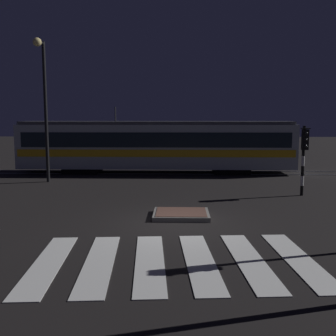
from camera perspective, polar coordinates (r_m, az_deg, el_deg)
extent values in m
plane|color=black|center=(13.24, 1.17, -8.06)|extent=(120.00, 120.00, 0.00)
cube|color=#59595E|center=(24.66, 1.42, -0.87)|extent=(80.00, 0.12, 0.03)
cube|color=#59595E|center=(26.08, 1.43, -0.43)|extent=(80.00, 0.12, 0.03)
cube|color=silver|center=(10.27, -16.75, -12.91)|extent=(1.01, 4.13, 0.02)
cube|color=silver|center=(10.05, -9.79, -13.15)|extent=(1.01, 4.13, 0.02)
cube|color=silver|center=(9.97, -2.61, -13.21)|extent=(1.01, 4.13, 0.02)
cube|color=silver|center=(10.05, 4.56, -13.07)|extent=(1.01, 4.13, 0.02)
cube|color=silver|center=(10.27, 11.52, -12.74)|extent=(1.01, 4.13, 0.02)
cube|color=silver|center=(10.62, 18.07, -12.27)|extent=(1.01, 4.13, 0.02)
cube|color=slate|center=(14.24, 1.90, -6.64)|extent=(1.96, 1.61, 0.16)
cube|color=brown|center=(14.22, 1.90, -6.29)|extent=(1.76, 1.45, 0.02)
cylinder|color=black|center=(18.97, 18.54, -3.07)|extent=(0.14, 0.14, 0.45)
cylinder|color=white|center=(18.89, 18.60, -1.74)|extent=(0.14, 0.14, 0.45)
cylinder|color=black|center=(18.83, 18.65, -0.40)|extent=(0.14, 0.14, 0.45)
cylinder|color=white|center=(18.78, 18.71, 0.95)|extent=(0.14, 0.14, 0.45)
cylinder|color=black|center=(18.74, 18.76, 2.30)|extent=(0.14, 0.14, 0.45)
cylinder|color=white|center=(18.71, 18.82, 3.67)|extent=(0.14, 0.14, 0.45)
cylinder|color=black|center=(18.69, 18.87, 5.03)|extent=(0.14, 0.14, 0.45)
cube|color=black|center=(18.54, 18.98, 3.84)|extent=(0.28, 0.20, 0.90)
sphere|color=black|center=(18.43, 19.12, 4.69)|extent=(0.14, 0.14, 0.14)
sphere|color=black|center=(18.44, 19.08, 3.82)|extent=(0.14, 0.14, 0.14)
sphere|color=black|center=(18.46, 19.05, 2.96)|extent=(0.14, 0.14, 0.14)
cube|color=black|center=(18.53, 19.04, 5.36)|extent=(0.36, 0.24, 0.04)
cylinder|color=black|center=(22.49, -17.04, 7.48)|extent=(0.18, 0.18, 7.42)
cylinder|color=black|center=(22.39, -17.78, 16.75)|extent=(0.10, 0.90, 0.10)
sphere|color=#F9E08C|center=(21.96, -18.18, 16.72)|extent=(0.44, 0.44, 0.44)
cube|color=#B2BCC1|center=(25.24, -1.68, 3.16)|extent=(17.12, 2.50, 2.70)
cube|color=yellow|center=(24.00, -1.85, 2.11)|extent=(16.78, 0.04, 0.44)
cube|color=yellow|center=(26.53, -1.51, 2.60)|extent=(16.78, 0.04, 0.44)
cube|color=black|center=(23.95, -1.86, 4.02)|extent=(16.27, 0.03, 0.90)
cube|color=#4C4C51|center=(25.18, -1.69, 6.45)|extent=(16.78, 2.30, 0.20)
cylinder|color=#262628|center=(25.45, -7.53, 7.53)|extent=(0.08, 0.08, 1.00)
cube|color=black|center=(25.55, 8.94, -0.31)|extent=(2.20, 2.00, 0.35)
cube|color=black|center=(26.09, -12.04, -0.23)|extent=(2.20, 2.00, 0.35)
sphere|color=#F9F2CC|center=(26.21, 17.48, 2.10)|extent=(0.24, 0.24, 0.24)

